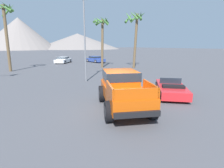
# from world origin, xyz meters

# --- Properties ---
(ground_plane) EXTENTS (320.00, 320.00, 0.00)m
(ground_plane) POSITION_xyz_m (0.00, 0.00, 0.00)
(ground_plane) COLOR #4C4C51
(orange_pickup_truck) EXTENTS (4.21, 5.34, 1.97)m
(orange_pickup_truck) POSITION_xyz_m (0.40, 0.02, 1.12)
(orange_pickup_truck) COLOR #CC4C0C
(orange_pickup_truck) RESTS_ON ground_plane
(red_convertible_car) EXTENTS (4.26, 4.05, 1.11)m
(red_convertible_car) POSITION_xyz_m (4.65, -0.33, 0.44)
(red_convertible_car) COLOR red
(red_convertible_car) RESTS_ON ground_plane
(parked_car_white) EXTENTS (4.40, 4.33, 1.16)m
(parked_car_white) POSITION_xyz_m (7.87, 24.82, 0.59)
(parked_car_white) COLOR white
(parked_car_white) RESTS_ON ground_plane
(parked_car_blue) EXTENTS (2.08, 4.54, 1.18)m
(parked_car_blue) POSITION_xyz_m (13.55, 22.51, 0.60)
(parked_car_blue) COLOR #334C9E
(parked_car_blue) RESTS_ON ground_plane
(street_lamp_post) EXTENTS (0.90, 0.24, 7.47)m
(street_lamp_post) POSITION_xyz_m (2.44, 7.38, 4.50)
(street_lamp_post) COLOR slate
(street_lamp_post) RESTS_ON ground_plane
(palm_tree_tall) EXTENTS (2.69, 2.60, 7.43)m
(palm_tree_tall) POSITION_xyz_m (9.72, 14.88, 5.57)
(palm_tree_tall) COLOR brown
(palm_tree_tall) RESTS_ON ground_plane
(palm_tree_short) EXTENTS (2.86, 2.89, 8.54)m
(palm_tree_short) POSITION_xyz_m (-1.93, 19.12, 6.36)
(palm_tree_short) COLOR brown
(palm_tree_short) RESTS_ON ground_plane
(palm_tree_leaning) EXTENTS (2.84, 2.61, 8.08)m
(palm_tree_leaning) POSITION_xyz_m (13.06, 11.33, 6.00)
(palm_tree_leaning) COLOR brown
(palm_tree_leaning) RESTS_ON ground_plane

